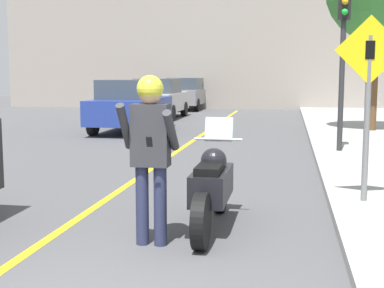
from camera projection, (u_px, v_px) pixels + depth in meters
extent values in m
cube|color=yellow|center=(144.00, 174.00, 9.93)|extent=(0.12, 36.00, 0.01)
cube|color=gray|center=(253.00, 21.00, 28.74)|extent=(28.00, 1.20, 9.39)
cylinder|color=black|center=(201.00, 221.00, 5.61)|extent=(0.14, 0.61, 0.61)
cylinder|color=black|center=(220.00, 190.00, 7.16)|extent=(0.14, 0.61, 0.61)
cube|color=black|center=(212.00, 185.00, 6.35)|extent=(0.40, 1.09, 0.36)
sphere|color=black|center=(214.00, 161.00, 6.47)|extent=(0.32, 0.32, 0.32)
cube|color=black|center=(209.00, 170.00, 6.08)|extent=(0.28, 0.48, 0.10)
cylinder|color=silver|center=(218.00, 139.00, 6.82)|extent=(0.62, 0.03, 0.03)
cube|color=silver|center=(219.00, 129.00, 6.88)|extent=(0.36, 0.12, 0.31)
cylinder|color=#282D4C|center=(142.00, 205.00, 5.77)|extent=(0.14, 0.14, 0.86)
cylinder|color=#282D4C|center=(160.00, 206.00, 5.73)|extent=(0.14, 0.14, 0.86)
cube|color=#333338|center=(151.00, 135.00, 5.65)|extent=(0.40, 0.22, 0.66)
cylinder|color=#333338|center=(125.00, 126.00, 5.59)|extent=(0.09, 0.40, 0.51)
cylinder|color=#333338|center=(171.00, 131.00, 5.48)|extent=(0.09, 0.46, 0.46)
sphere|color=tan|center=(150.00, 94.00, 5.60)|extent=(0.24, 0.24, 0.24)
sphere|color=gold|center=(150.00, 89.00, 5.59)|extent=(0.28, 0.28, 0.28)
cube|color=black|center=(149.00, 142.00, 5.37)|extent=(0.06, 0.05, 0.11)
cylinder|color=slate|center=(367.00, 120.00, 7.13)|extent=(0.08, 0.08, 2.21)
cube|color=yellow|center=(370.00, 50.00, 6.99)|extent=(0.91, 0.02, 0.91)
cube|color=black|center=(370.00, 50.00, 6.98)|extent=(0.12, 0.01, 0.24)
cylinder|color=#2D2D30|center=(342.00, 69.00, 11.87)|extent=(0.12, 0.12, 3.66)
cube|color=black|center=(345.00, 2.00, 11.66)|extent=(0.26, 0.22, 0.76)
sphere|color=gold|center=(345.00, 2.00, 11.54)|extent=(0.14, 0.14, 0.14)
sphere|color=green|center=(345.00, 12.00, 11.57)|extent=(0.14, 0.14, 0.14)
cylinder|color=brown|center=(374.00, 78.00, 16.38)|extent=(0.24, 0.24, 3.19)
cylinder|color=black|center=(119.00, 118.00, 18.81)|extent=(0.22, 0.64, 0.64)
cylinder|color=black|center=(165.00, 119.00, 18.52)|extent=(0.22, 0.64, 0.64)
cylinder|color=black|center=(93.00, 125.00, 16.27)|extent=(0.22, 0.64, 0.64)
cylinder|color=black|center=(145.00, 126.00, 15.98)|extent=(0.22, 0.64, 0.64)
cube|color=navy|center=(131.00, 110.00, 17.35)|extent=(1.80, 4.20, 0.76)
cube|color=#38424C|center=(129.00, 89.00, 17.10)|extent=(1.58, 2.18, 0.60)
cylinder|color=black|center=(148.00, 109.00, 24.18)|extent=(0.22, 0.64, 0.64)
cylinder|color=black|center=(184.00, 109.00, 23.88)|extent=(0.22, 0.64, 0.64)
cylinder|color=black|center=(132.00, 113.00, 21.64)|extent=(0.22, 0.64, 0.64)
cylinder|color=black|center=(172.00, 113.00, 21.34)|extent=(0.22, 0.64, 0.64)
cube|color=silver|center=(159.00, 102.00, 22.71)|extent=(1.80, 4.20, 0.76)
cube|color=#38424C|center=(158.00, 86.00, 22.46)|extent=(1.58, 2.18, 0.60)
cylinder|color=black|center=(176.00, 102.00, 29.86)|extent=(0.22, 0.64, 0.64)
cylinder|color=black|center=(205.00, 103.00, 29.57)|extent=(0.22, 0.64, 0.64)
cylinder|color=black|center=(165.00, 105.00, 27.32)|extent=(0.22, 0.64, 0.64)
cylinder|color=black|center=(197.00, 105.00, 27.03)|extent=(0.22, 0.64, 0.64)
cube|color=gray|center=(186.00, 96.00, 28.40)|extent=(1.80, 4.20, 0.76)
cube|color=#38424C|center=(185.00, 84.00, 28.15)|extent=(1.58, 2.18, 0.60)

